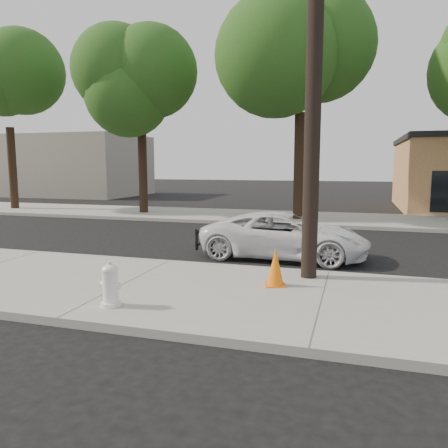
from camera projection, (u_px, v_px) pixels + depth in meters
The scene contains 12 objects.
ground at pixel (197, 251), 13.19m from camera, with size 120.00×120.00×0.00m, color black.
near_sidewalk at pixel (126, 286), 9.11m from camera, with size 90.00×4.40×0.15m, color gray.
far_sidewalk at pixel (258, 217), 21.24m from camera, with size 90.00×5.00×0.15m, color gray.
curb_near at pixel (169, 264), 11.19m from camera, with size 90.00×0.12×0.16m, color #9E9B93.
building_far at pixel (60, 166), 37.57m from camera, with size 14.00×8.00×5.00m, color gray.
utility_pole at pixel (314, 61), 8.96m from camera, with size 1.40×0.34×9.00m.
tree_a at pixel (8, 92), 23.72m from camera, with size 4.65×4.50×9.00m.
tree_b at pixel (143, 92), 21.67m from camera, with size 4.34×4.20×8.45m.
tree_c at pixel (305, 64), 18.87m from camera, with size 4.96×4.80×9.55m.
police_cruiser at pixel (285, 235), 12.15m from camera, with size 2.12×4.60×1.28m, color white.
fire_hydrant at pixel (110, 286), 7.57m from camera, with size 0.39×0.36×0.74m.
traffic_cone at pixel (275, 267), 8.85m from camera, with size 0.49×0.49×0.78m.
Camera 1 is at (4.53, -12.17, 2.59)m, focal length 35.00 mm.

